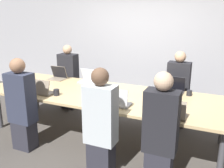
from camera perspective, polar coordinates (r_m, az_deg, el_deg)
The scene contains 20 objects.
ground_plane at distance 4.48m, azimuth -1.94°, elevation -11.51°, with size 24.00×24.00×0.00m, color #4C4742.
curtain_wall at distance 5.80m, azimuth 6.34°, elevation 9.33°, with size 12.00×0.06×2.80m.
conference_table at distance 4.19m, azimuth -2.04°, elevation -2.78°, with size 4.13×1.38×0.77m.
laptop_near_midright at distance 3.59m, azimuth 1.54°, elevation -3.95°, with size 0.31×0.26×0.27m.
person_near_midright at distance 3.22m, azimuth -2.61°, elevation -9.18°, with size 0.40×0.24×1.44m.
cup_near_midright at distance 3.71m, azimuth -1.81°, elevation -3.72°, with size 0.07×0.07×0.10m.
laptop_far_right at distance 4.36m, azimuth 14.04°, elevation -0.83°, with size 0.33×0.25×0.26m.
person_far_right at distance 4.73m, azimuth 14.79°, elevation -1.49°, with size 0.40×0.24×1.42m.
cup_far_right at distance 4.24m, azimuth 17.24°, elevation -1.95°, with size 0.09×0.09×0.09m.
laptop_far_left at distance 5.15m, azimuth -12.26°, elevation 1.91°, with size 0.33×0.27×0.27m.
person_far_left at distance 5.53m, azimuth -9.86°, elevation 1.28°, with size 0.40×0.24×1.41m.
laptop_near_right at distance 3.32m, azimuth 13.86°, elevation -6.30°, with size 0.32×0.24×0.24m.
person_near_right at distance 3.08m, azimuth 11.04°, elevation -10.69°, with size 0.40×0.24×1.44m.
cup_near_right at distance 3.39m, azimuth 9.25°, elevation -5.98°, with size 0.09×0.09×0.09m.
laptop_far_midleft at distance 4.87m, azimuth -5.32°, elevation 1.37°, with size 0.34×0.26×0.25m.
bottle_far_midleft at distance 4.65m, azimuth -2.69°, elevation 0.92°, with size 0.06×0.06×0.21m.
laptop_near_left at distance 4.27m, azimuth -15.73°, elevation -1.31°, with size 0.36×0.25×0.25m.
person_near_left at distance 4.04m, azimuth -19.92°, elevation -4.77°, with size 0.40×0.24×1.44m.
cup_near_left at distance 4.16m, azimuth -12.58°, elevation -1.87°, with size 0.09×0.09×0.10m.
stapler at distance 3.89m, azimuth 1.23°, elevation -3.13°, with size 0.08×0.16×0.05m.
Camera 1 is at (1.74, -3.56, 2.08)m, focal length 40.00 mm.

